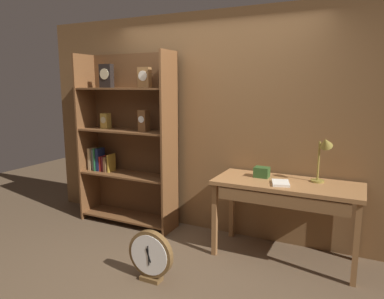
{
  "coord_description": "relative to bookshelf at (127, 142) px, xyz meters",
  "views": [
    {
      "loc": [
        1.62,
        -2.51,
        1.75
      ],
      "look_at": [
        0.08,
        0.61,
        1.13
      ],
      "focal_mm": 32.97,
      "sensor_mm": 36.0,
      "label": 1
    }
  ],
  "objects": [
    {
      "name": "bookshelf",
      "position": [
        0.0,
        0.0,
        0.0
      ],
      "size": [
        1.28,
        0.39,
        2.15
      ],
      "color": "brown",
      "rests_on": "ground"
    },
    {
      "name": "open_repair_manual",
      "position": [
        2.0,
        -0.22,
        -0.24
      ],
      "size": [
        0.22,
        0.26,
        0.02
      ],
      "primitive_type": "cube",
      "rotation": [
        0.0,
        0.0,
        0.29
      ],
      "color": "silver",
      "rests_on": "workbench"
    },
    {
      "name": "toolbox_small",
      "position": [
        1.76,
        -0.03,
        -0.2
      ],
      "size": [
        0.15,
        0.12,
        0.11
      ],
      "primitive_type": "cube",
      "color": "#2D5123",
      "rests_on": "workbench"
    },
    {
      "name": "workbench",
      "position": [
        2.04,
        -0.13,
        -0.34
      ],
      "size": [
        1.44,
        0.62,
        0.81
      ],
      "color": "#9E6B3D",
      "rests_on": "ground"
    },
    {
      "name": "ground_plane",
      "position": [
        1.08,
        -1.07,
        -1.06
      ],
      "size": [
        10.0,
        10.0,
        0.0
      ],
      "primitive_type": "plane",
      "color": "brown"
    },
    {
      "name": "round_clock_large",
      "position": [
        1.04,
        -1.09,
        -0.81
      ],
      "size": [
        0.44,
        0.11,
        0.48
      ],
      "color": "brown",
      "rests_on": "ground"
    },
    {
      "name": "desk_lamp",
      "position": [
        2.35,
        -0.0,
        0.07
      ],
      "size": [
        0.2,
        0.2,
        0.49
      ],
      "color": "olive",
      "rests_on": "workbench"
    },
    {
      "name": "back_wood_panel",
      "position": [
        1.08,
        0.27,
        0.24
      ],
      "size": [
        4.8,
        0.05,
        2.6
      ],
      "primitive_type": "cube",
      "color": "brown",
      "rests_on": "ground"
    }
  ]
}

